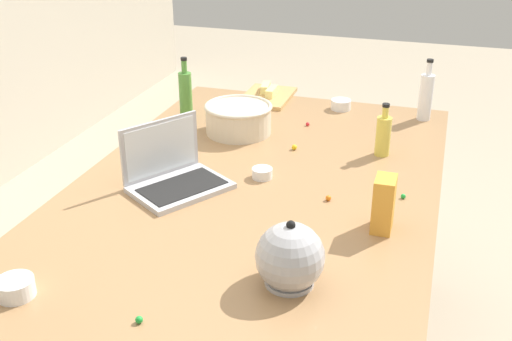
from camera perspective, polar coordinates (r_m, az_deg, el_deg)
The scene contains 19 objects.
island_counter at distance 2.37m, azimuth 0.00°, elevation -10.94°, with size 1.90×1.22×0.90m.
laptop at distance 2.12m, azimuth -7.54°, elevation -0.32°, with size 0.38×0.36×0.22m.
mixing_bowl_large at distance 2.54m, azimuth -1.62°, elevation 4.83°, with size 0.28×0.28×0.12m.
bottle_vinegar at distance 2.77m, azimuth 15.31°, elevation 6.63°, with size 0.06×0.06×0.27m.
bottle_olive at distance 2.73m, azimuth -6.48°, elevation 7.06°, with size 0.06×0.06×0.26m.
bottle_oil at distance 2.38m, azimuth 11.58°, elevation 3.23°, with size 0.06×0.06×0.20m.
kettle at distance 1.60m, azimuth 3.14°, elevation -7.93°, with size 0.21×0.18×0.20m.
cutting_board at distance 2.97m, azimuth 1.03°, elevation 6.79°, with size 0.31×0.22×0.02m, color tan.
butter_stick_left at distance 2.96m, azimuth 1.45°, elevation 7.24°, with size 0.11×0.04×0.04m, color #F4E58C.
butter_stick_right at distance 3.01m, azimuth 0.89°, elevation 7.61°, with size 0.11×0.04×0.04m, color #F4E58C.
ramekin_small at distance 1.70m, azimuth -21.17°, elevation -9.99°, with size 0.10×0.10×0.05m, color white.
ramekin_medium at distance 2.17m, azimuth 0.57°, elevation -0.24°, with size 0.07×0.07×0.04m, color white.
ramekin_wide at distance 2.85m, azimuth 7.78°, elevation 6.01°, with size 0.09×0.09×0.04m, color white.
candy_bag at distance 1.87m, azimuth 11.61°, elevation -3.03°, with size 0.09×0.06×0.17m, color gold.
candy_0 at distance 2.40m, azimuth 3.53°, elevation 2.14°, with size 0.02×0.02×0.02m, color yellow.
candy_1 at distance 2.09m, azimuth 13.34°, elevation -2.31°, with size 0.02×0.02×0.02m, color green.
candy_2 at distance 1.54m, azimuth -10.66°, elevation -13.29°, with size 0.02×0.02×0.02m, color green.
candy_3 at distance 2.64m, azimuth 4.76°, elevation 4.26°, with size 0.02×0.02×0.02m, color red.
candy_4 at distance 2.04m, azimuth 6.65°, elevation -2.53°, with size 0.02×0.02×0.02m, color orange.
Camera 1 is at (-1.82, -0.57, 1.86)m, focal length 43.66 mm.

